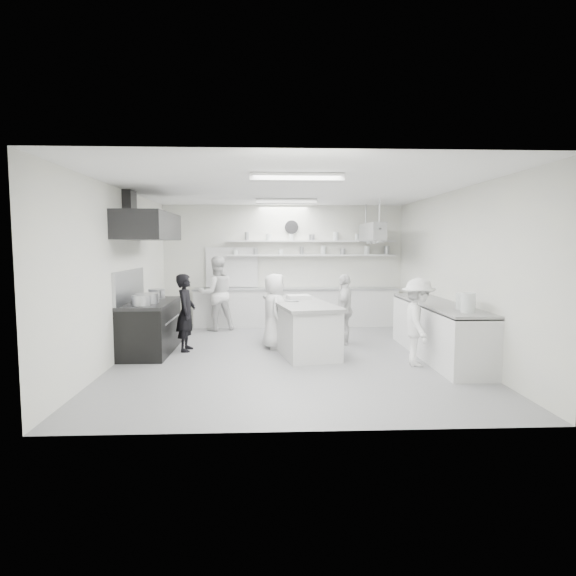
{
  "coord_description": "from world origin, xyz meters",
  "views": [
    {
      "loc": [
        -0.42,
        -8.43,
        2.02
      ],
      "look_at": [
        -0.02,
        0.6,
        1.18
      ],
      "focal_mm": 29.44,
      "sensor_mm": 36.0,
      "label": 1
    }
  ],
  "objects_px": {
    "prep_island": "(300,327)",
    "cook_stove": "(186,313)",
    "right_counter": "(438,331)",
    "back_counter": "(296,307)",
    "cook_back": "(217,293)",
    "stove": "(151,329)"
  },
  "relations": [
    {
      "from": "stove",
      "to": "cook_stove",
      "type": "distance_m",
      "value": 0.71
    },
    {
      "from": "back_counter",
      "to": "right_counter",
      "type": "distance_m",
      "value": 4.13
    },
    {
      "from": "stove",
      "to": "back_counter",
      "type": "xyz_separation_m",
      "value": [
        2.9,
        2.8,
        0.01
      ]
    },
    {
      "from": "back_counter",
      "to": "cook_back",
      "type": "height_order",
      "value": "cook_back"
    },
    {
      "from": "back_counter",
      "to": "stove",
      "type": "bearing_deg",
      "value": -136.01
    },
    {
      "from": "cook_stove",
      "to": "prep_island",
      "type": "bearing_deg",
      "value": -88.93
    },
    {
      "from": "cook_stove",
      "to": "right_counter",
      "type": "bearing_deg",
      "value": -97.28
    },
    {
      "from": "right_counter",
      "to": "back_counter",
      "type": "bearing_deg",
      "value": 124.65
    },
    {
      "from": "stove",
      "to": "cook_stove",
      "type": "xyz_separation_m",
      "value": [
        0.64,
        0.1,
        0.28
      ]
    },
    {
      "from": "right_counter",
      "to": "cook_stove",
      "type": "distance_m",
      "value": 4.67
    },
    {
      "from": "back_counter",
      "to": "right_counter",
      "type": "relative_size",
      "value": 1.52
    },
    {
      "from": "right_counter",
      "to": "cook_back",
      "type": "relative_size",
      "value": 1.9
    },
    {
      "from": "prep_island",
      "to": "cook_stove",
      "type": "relative_size",
      "value": 1.63
    },
    {
      "from": "cook_stove",
      "to": "back_counter",
      "type": "bearing_deg",
      "value": -38.53
    },
    {
      "from": "stove",
      "to": "cook_stove",
      "type": "relative_size",
      "value": 1.23
    },
    {
      "from": "back_counter",
      "to": "prep_island",
      "type": "relative_size",
      "value": 2.09
    },
    {
      "from": "prep_island",
      "to": "cook_back",
      "type": "xyz_separation_m",
      "value": [
        -1.82,
        2.18,
        0.43
      ]
    },
    {
      "from": "back_counter",
      "to": "cook_stove",
      "type": "xyz_separation_m",
      "value": [
        -2.26,
        -2.7,
        0.27
      ]
    },
    {
      "from": "back_counter",
      "to": "cook_stove",
      "type": "height_order",
      "value": "cook_stove"
    },
    {
      "from": "stove",
      "to": "prep_island",
      "type": "height_order",
      "value": "stove"
    },
    {
      "from": "back_counter",
      "to": "prep_island",
      "type": "xyz_separation_m",
      "value": [
        -0.09,
        -2.71,
        -0.02
      ]
    },
    {
      "from": "stove",
      "to": "cook_stove",
      "type": "bearing_deg",
      "value": 8.64
    }
  ]
}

